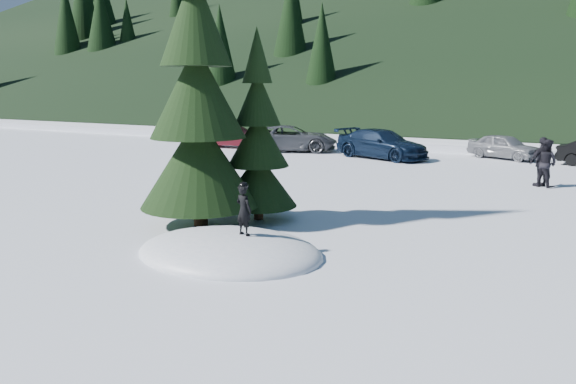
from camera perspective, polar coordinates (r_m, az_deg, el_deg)
The scene contains 12 objects.
ground at distance 12.98m, azimuth -5.94°, elevation -6.27°, with size 200.00×200.00×0.00m, color white.
snow_mound at distance 12.98m, azimuth -5.94°, elevation -6.27°, with size 4.48×3.52×0.96m, color white.
spruce_tall at distance 15.17m, azimuth -9.20°, elevation 8.86°, with size 3.20×3.20×8.60m.
spruce_short at distance 15.83m, azimuth -3.07°, elevation 4.64°, with size 2.20×2.20×5.37m.
child_skier at distance 12.59m, azimuth -4.51°, elevation -1.84°, with size 0.42×0.27×1.14m, color black.
adult_0 at distance 23.33m, azimuth 24.70°, elevation 2.69°, with size 0.88×0.69×1.81m, color black.
adult_1 at distance 23.33m, azimuth 24.44°, elevation 2.81°, with size 1.11×0.46×1.89m, color black.
car_0 at distance 39.12m, azimuth -9.66°, elevation 5.99°, with size 1.46×3.64×1.24m, color black.
car_1 at distance 34.86m, azimuth -5.56°, elevation 5.62°, with size 1.44×4.13×1.36m, color #3F0B11.
car_2 at distance 32.80m, azimuth 0.27°, elevation 5.48°, with size 2.50×5.41×1.50m, color #4B4E53.
car_3 at distance 29.99m, azimuth 9.50°, elevation 4.84°, with size 2.12×5.23×1.52m, color black.
car_4 at distance 31.51m, azimuth 21.12°, elevation 4.34°, with size 1.53×3.80×1.29m, color gray.
Camera 1 is at (7.12, -10.17, 3.80)m, focal length 35.00 mm.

